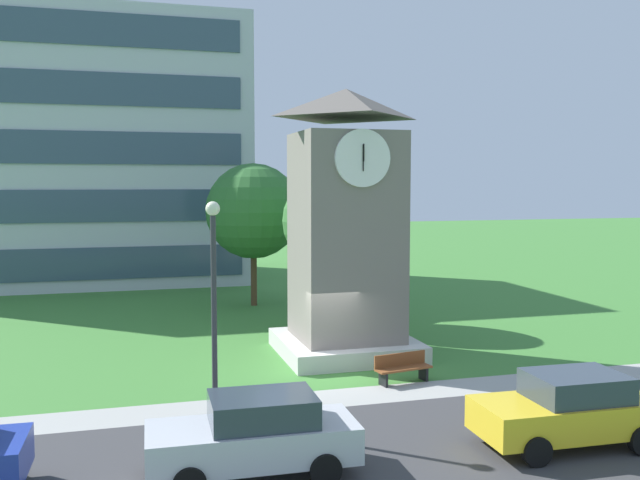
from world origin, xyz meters
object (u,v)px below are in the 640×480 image
at_px(tree_streetside, 253,211).
at_px(parked_car_yellow, 569,409).
at_px(park_bench, 403,368).
at_px(street_lamp, 214,286).
at_px(clock_tower, 346,239).
at_px(tree_by_building, 331,221).
at_px(parked_car_silver, 255,435).

relative_size(tree_streetside, parked_car_yellow, 1.63).
xyz_separation_m(park_bench, street_lamp, (-5.94, -2.00, 3.05)).
xyz_separation_m(clock_tower, tree_by_building, (0.98, 5.13, 0.32)).
height_order(tree_streetside, parked_car_yellow, tree_streetside).
xyz_separation_m(tree_streetside, parked_car_yellow, (3.76, -20.12, -3.83)).
relative_size(parked_car_silver, parked_car_yellow, 1.02).
height_order(clock_tower, tree_streetside, clock_tower).
distance_m(street_lamp, tree_by_building, 12.68).
bearing_deg(tree_by_building, parked_car_yellow, -84.62).
bearing_deg(clock_tower, parked_car_silver, -118.13).
height_order(park_bench, parked_car_yellow, parked_car_yellow).
height_order(street_lamp, parked_car_yellow, street_lamp).
bearing_deg(tree_streetside, clock_tower, -82.46).
bearing_deg(tree_streetside, parked_car_yellow, -79.40).
relative_size(street_lamp, parked_car_silver, 1.28).
distance_m(clock_tower, tree_streetside, 10.66).
distance_m(park_bench, parked_car_silver, 7.74).
bearing_deg(street_lamp, tree_streetside, 76.46).
distance_m(park_bench, tree_streetside, 15.11).
bearing_deg(tree_by_building, clock_tower, -100.87).
xyz_separation_m(clock_tower, parked_car_yellow, (2.37, -9.57, -3.27)).
bearing_deg(clock_tower, parked_car_yellow, -76.10).
relative_size(park_bench, tree_by_building, 0.28).
height_order(clock_tower, park_bench, clock_tower).
distance_m(tree_by_building, parked_car_silver, 15.93).
bearing_deg(street_lamp, clock_tower, 47.50).
bearing_deg(parked_car_yellow, tree_by_building, 95.38).
bearing_deg(tree_by_building, tree_streetside, 113.71).
distance_m(tree_by_building, tree_streetside, 5.93).
bearing_deg(clock_tower, tree_streetside, 97.54).
distance_m(parked_car_silver, parked_car_yellow, 7.31).
bearing_deg(tree_streetside, street_lamp, -103.54).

